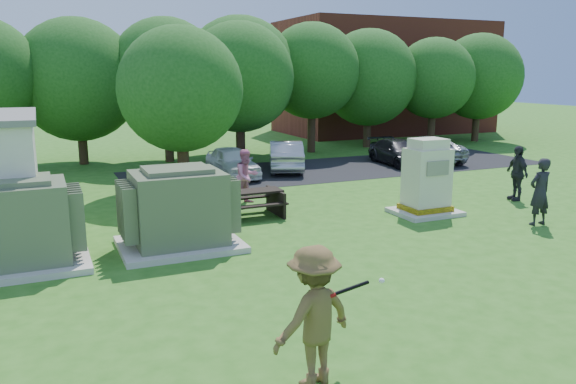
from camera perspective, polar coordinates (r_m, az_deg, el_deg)
name	(u,v)px	position (r m, az deg, el deg)	size (l,w,h in m)	color
ground	(367,292)	(11.72, 8.05, -10.00)	(120.00, 120.00, 0.00)	#2D6619
brick_building	(384,78)	(43.32, 9.73, 11.38)	(15.00, 8.00, 8.00)	maroon
parking_strip	(343,168)	(26.42, 5.58, 2.47)	(20.00, 6.00, 0.01)	#232326
transformer_left	(17,226)	(14.12, -25.86, -3.15)	(3.00, 2.40, 2.07)	beige
transformer_right	(179,210)	(14.42, -11.06, -1.84)	(3.00, 2.40, 2.07)	beige
generator_cabinet	(426,181)	(18.03, 13.89, 1.05)	(1.96, 1.60, 2.39)	beige
picnic_table	(251,201)	(17.29, -3.82, -0.87)	(1.94, 1.45, 0.83)	black
batter	(314,316)	(8.06, 2.62, -12.51)	(1.33, 0.76, 2.06)	brown
person_by_generator	(540,192)	(17.83, 24.22, 0.02)	(0.72, 0.47, 1.98)	black
person_at_picnic	(247,176)	(19.04, -4.23, 1.58)	(0.90, 0.70, 1.86)	#D26F96
person_walking_right	(517,173)	(21.04, 22.24, 1.79)	(1.12, 0.47, 1.91)	#27272C
car_white	(232,162)	(23.99, -5.67, 3.05)	(1.53, 3.81, 1.30)	white
car_silver_a	(286,156)	(25.53, -0.23, 3.73)	(1.44, 4.14, 1.36)	#9F9FA4
car_dark	(399,152)	(27.65, 11.19, 3.96)	(1.67, 4.11, 1.19)	black
car_silver_b	(424,149)	(28.88, 13.66, 4.28)	(2.13, 4.63, 1.29)	#A6A6AA
batting_equipment	(350,289)	(8.19, 6.33, -9.79)	(1.24, 0.44, 0.13)	black
tree_row	(202,77)	(28.70, -8.71, 11.47)	(41.30, 13.30, 7.30)	#47301E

